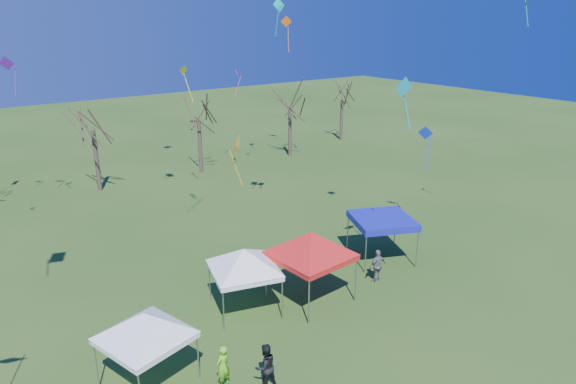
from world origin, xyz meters
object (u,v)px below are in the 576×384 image
person_grey (378,266)px  person_dark (265,366)px  tree_3 (198,100)px  tent_red (311,237)px  person_green (223,366)px  tent_blue (382,221)px  tree_2 (90,107)px  tree_4 (290,91)px  tree_5 (343,85)px  tent_white_west (143,318)px  tent_white_mid (244,253)px

person_grey → person_dark: person_dark is taller
tree_3 → person_grey: 22.85m
tent_red → person_green: 7.21m
tree_3 → tent_blue: tree_3 is taller
tree_2 → tree_4: size_ratio=1.04×
tree_4 → tent_red: 26.28m
tree_5 → person_grey: 31.47m
tree_2 → tent_red: (2.84, -21.84, -3.13)m
tree_5 → person_grey: (-19.52, -24.19, -4.88)m
person_green → tree_4: bearing=-149.6°
person_dark → tree_2: bearing=-93.3°
person_dark → person_grey: bearing=-159.3°
tree_5 → tent_blue: size_ratio=1.86×
tree_3 → tent_white_west: tree_3 is taller
tree_3 → tree_5: size_ratio=1.06×
person_green → person_grey: (9.96, 2.14, 0.03)m
tent_white_mid → tent_blue: 8.69m
tree_3 → person_green: (-11.79, -24.31, -5.26)m
tent_white_west → tent_blue: (14.04, 2.12, -0.50)m
tent_blue → person_dark: size_ratio=2.35×
tent_white_mid → tent_white_west: bearing=-158.6°
tent_red → person_grey: size_ratio=2.61×
tree_2 → tree_5: tree_2 is taller
tent_blue → tent_red: bearing=-169.7°
tent_red → tent_blue: bearing=10.3°
tent_white_west → tent_blue: 14.21m
tree_5 → tent_blue: bearing=-127.9°
tent_white_west → tent_blue: tent_white_west is taller
tree_4 → tent_white_mid: 27.30m
person_green → person_grey: size_ratio=0.97×
tent_white_west → tent_white_mid: tent_white_mid is taller
tree_4 → person_green: 32.59m
tent_red → person_grey: (3.73, -0.66, -2.31)m
tent_white_west → tent_red: 8.37m
tent_blue → person_grey: size_ratio=2.36×
tree_5 → person_dark: 39.58m
tent_white_mid → tent_red: 3.12m
tree_2 → tree_3: size_ratio=1.03×
tent_white_west → tent_white_mid: bearing=21.4°
tree_3 → person_green: bearing=-115.9°
tree_4 → tent_blue: tree_4 is taller
tent_blue → person_dark: (-10.80, -4.76, -1.34)m
tent_red → person_grey: bearing=-10.0°
tree_5 → tent_white_mid: 34.64m
tree_2 → tent_white_mid: tree_2 is taller
tent_blue → person_green: 12.66m
tree_2 → tent_blue: tree_2 is taller
tree_4 → tree_2: bearing=178.8°
tree_4 → tent_white_mid: size_ratio=2.09×
tent_white_west → tent_red: size_ratio=0.82×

